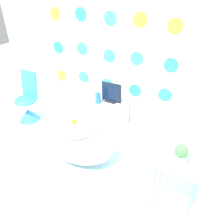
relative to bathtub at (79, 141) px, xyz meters
The scene contains 11 objects.
ground_plane 0.89m from the bathtub, 101.20° to the right, with size 12.00×12.00×0.00m, color white.
wall_back_dotted 1.56m from the bathtub, 98.03° to the left, with size 4.50×0.05×2.60m.
rug 0.32m from the bathtub, 81.63° to the right, with size 1.33×1.00×0.01m.
bathtub is the anchor object (origin of this frame).
rubber_duck 0.31m from the bathtub, 166.56° to the right, with size 0.07×0.07×0.08m.
chair 1.38m from the bathtub, 164.55° to the left, with size 0.38×0.38×0.85m.
tv_cabinet 0.92m from the bathtub, 89.70° to the left, with size 0.47×0.39×0.42m.
tv 0.97m from the bathtub, 89.70° to the left, with size 0.34×0.12×0.33m.
vase 0.84m from the bathtub, 102.05° to the left, with size 0.09×0.09×0.19m.
side_table 1.34m from the bathtub, ahead, with size 0.41×0.37×0.59m.
potted_plant_left 1.40m from the bathtub, ahead, with size 0.14×0.14×0.22m.
Camera 1 is at (1.64, -1.00, 2.12)m, focal length 35.00 mm.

